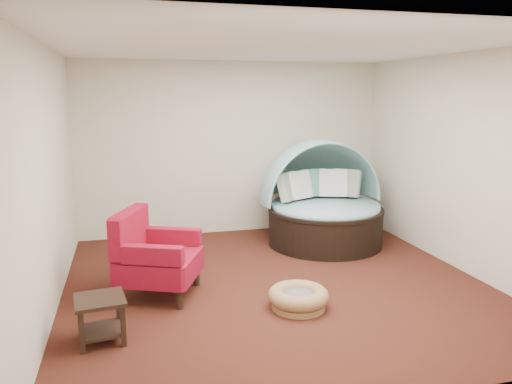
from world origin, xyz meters
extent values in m
plane|color=#451B13|center=(0.00, 0.00, 0.00)|extent=(5.00, 5.00, 0.00)
plane|color=beige|center=(0.00, 2.50, 1.40)|extent=(5.00, 0.00, 5.00)
plane|color=beige|center=(0.00, -2.50, 1.40)|extent=(5.00, 0.00, 5.00)
plane|color=beige|center=(-2.50, 0.00, 1.40)|extent=(0.00, 5.00, 5.00)
plane|color=beige|center=(2.50, 0.00, 1.40)|extent=(0.00, 5.00, 5.00)
plane|color=white|center=(0.00, 0.00, 2.80)|extent=(5.00, 5.00, 0.00)
cylinder|color=black|center=(1.21, 1.40, 0.26)|extent=(1.83, 1.83, 0.53)
cylinder|color=black|center=(1.21, 1.40, 0.55)|extent=(1.85, 1.85, 0.05)
cylinder|color=#97CBD0|center=(1.21, 1.40, 0.59)|extent=(1.72, 1.72, 0.12)
cube|color=#355C46|center=(0.69, 1.68, 0.88)|extent=(0.48, 0.50, 0.46)
cube|color=white|center=(0.89, 1.75, 0.88)|extent=(0.51, 0.42, 0.46)
cube|color=#5B9F99|center=(1.18, 1.88, 0.88)|extent=(0.46, 0.28, 0.46)
cube|color=white|center=(1.48, 1.78, 0.88)|extent=(0.50, 0.38, 0.46)
cube|color=#355C46|center=(1.69, 1.74, 0.88)|extent=(0.50, 0.48, 0.46)
cylinder|color=olive|center=(0.03, -0.73, 0.03)|extent=(0.67, 0.67, 0.07)
torus|color=olive|center=(0.03, -0.73, 0.14)|extent=(0.76, 0.76, 0.17)
cylinder|color=slate|center=(0.03, -0.73, 0.12)|extent=(0.45, 0.45, 0.10)
cylinder|color=black|center=(-1.84, -0.16, 0.10)|extent=(0.10, 0.10, 0.20)
cylinder|color=black|center=(-1.57, 0.47, 0.10)|extent=(0.10, 0.10, 0.20)
cylinder|color=black|center=(-1.21, -0.42, 0.10)|extent=(0.10, 0.10, 0.20)
cylinder|color=black|center=(-0.95, 0.20, 0.10)|extent=(0.10, 0.10, 0.20)
cube|color=maroon|center=(-1.39, 0.02, 0.35)|extent=(1.11, 1.11, 0.29)
cube|color=maroon|center=(-1.70, 0.15, 0.75)|extent=(0.48, 0.84, 0.50)
cube|color=maroon|center=(-1.48, -0.33, 0.60)|extent=(0.68, 0.39, 0.20)
cube|color=maroon|center=(-1.20, 0.33, 0.60)|extent=(0.68, 0.39, 0.20)
cube|color=black|center=(-2.00, -0.96, 0.41)|extent=(0.50, 0.50, 0.04)
cube|color=black|center=(-2.00, -0.96, 0.11)|extent=(0.44, 0.44, 0.03)
cube|color=black|center=(-2.16, -1.16, 0.20)|extent=(0.05, 0.05, 0.39)
cube|color=black|center=(-2.20, -0.81, 0.20)|extent=(0.05, 0.05, 0.39)
cube|color=black|center=(-1.80, -1.12, 0.20)|extent=(0.05, 0.05, 0.39)
cube|color=black|center=(-1.84, -0.76, 0.20)|extent=(0.05, 0.05, 0.39)
camera|label=1|loc=(-1.69, -5.52, 2.28)|focal=35.00mm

